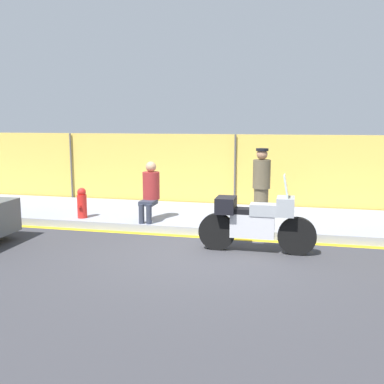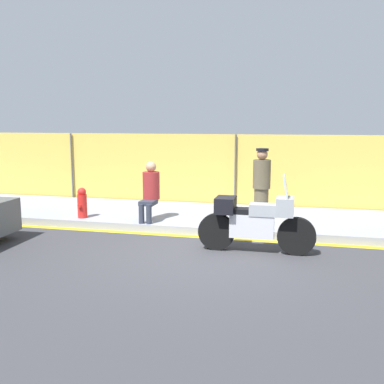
{
  "view_description": "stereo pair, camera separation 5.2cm",
  "coord_description": "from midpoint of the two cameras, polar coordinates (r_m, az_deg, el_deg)",
  "views": [
    {
      "loc": [
        1.68,
        -7.93,
        2.47
      ],
      "look_at": [
        -0.67,
        1.98,
        0.85
      ],
      "focal_mm": 42.0,
      "sensor_mm": 36.0,
      "label": 1
    },
    {
      "loc": [
        1.73,
        -7.92,
        2.47
      ],
      "look_at": [
        -0.67,
        1.98,
        0.85
      ],
      "focal_mm": 42.0,
      "sensor_mm": 36.0,
      "label": 2
    }
  ],
  "objects": [
    {
      "name": "ground_plane",
      "position": [
        8.48,
        1.17,
        -7.91
      ],
      "size": [
        120.0,
        120.0,
        0.0
      ],
      "primitive_type": "plane",
      "color": "#38383D"
    },
    {
      "name": "sidewalk",
      "position": [
        11.1,
        4.21,
        -3.37
      ],
      "size": [
        36.63,
        2.95,
        0.18
      ],
      "color": "#8E93A3",
      "rests_on": "ground_plane"
    },
    {
      "name": "curb_paint_stripe",
      "position": [
        9.63,
        2.71,
        -5.83
      ],
      "size": [
        36.63,
        0.18,
        0.01
      ],
      "color": "gold",
      "rests_on": "ground_plane"
    },
    {
      "name": "storefront_fence",
      "position": [
        12.47,
        5.41,
        2.47
      ],
      "size": [
        34.8,
        0.17,
        2.11
      ],
      "color": "gold",
      "rests_on": "ground_plane"
    },
    {
      "name": "motorcycle",
      "position": [
        8.55,
        7.9,
        -3.65
      ],
      "size": [
        2.22,
        0.5,
        1.5
      ],
      "rotation": [
        0.0,
        0.0,
        0.0
      ],
      "color": "black",
      "rests_on": "ground_plane"
    },
    {
      "name": "officer_standing",
      "position": [
        10.89,
        8.67,
        1.24
      ],
      "size": [
        0.42,
        0.42,
        1.64
      ],
      "color": "brown",
      "rests_on": "sidewalk"
    },
    {
      "name": "person_seated_on_curb",
      "position": [
        10.39,
        -5.47,
        0.5
      ],
      "size": [
        0.39,
        0.7,
        1.37
      ],
      "color": "#2D3342",
      "rests_on": "sidewalk"
    },
    {
      "name": "fire_hydrant",
      "position": [
        10.98,
        -13.94,
        -1.37
      ],
      "size": [
        0.23,
        0.28,
        0.72
      ],
      "color": "red",
      "rests_on": "sidewalk"
    }
  ]
}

